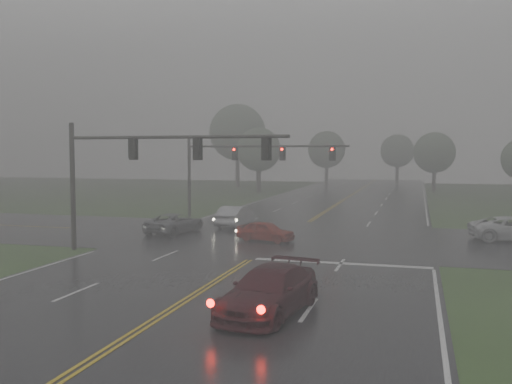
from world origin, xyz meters
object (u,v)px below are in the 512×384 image
(car_grey, at_px, (175,233))
(signal_gantry_far, at_px, (237,161))
(sedan_maroon, at_px, (269,314))
(sedan_silver, at_px, (235,227))
(sedan_red, at_px, (266,241))
(signal_gantry_near, at_px, (134,161))

(car_grey, height_order, signal_gantry_far, signal_gantry_far)
(sedan_maroon, xyz_separation_m, sedan_silver, (-7.93, 20.82, 0.00))
(car_grey, bearing_deg, sedan_red, 176.78)
(signal_gantry_near, bearing_deg, sedan_red, 45.20)
(sedan_silver, xyz_separation_m, signal_gantry_near, (-1.83, -11.59, 4.88))
(sedan_maroon, distance_m, sedan_red, 15.48)
(car_grey, relative_size, signal_gantry_near, 0.38)
(sedan_silver, bearing_deg, signal_gantry_far, -72.58)
(sedan_maroon, xyz_separation_m, signal_gantry_near, (-9.76, 9.23, 4.88))
(sedan_silver, height_order, signal_gantry_far, signal_gantry_far)
(sedan_red, xyz_separation_m, sedan_silver, (-3.82, 5.90, 0.00))
(sedan_red, distance_m, signal_gantry_far, 12.88)
(sedan_maroon, bearing_deg, sedan_silver, 119.62)
(sedan_red, height_order, signal_gantry_far, signal_gantry_far)
(car_grey, bearing_deg, signal_gantry_near, 108.67)
(signal_gantry_far, bearing_deg, sedan_red, -64.15)
(sedan_maroon, distance_m, sedan_silver, 22.28)
(sedan_silver, bearing_deg, sedan_maroon, 112.20)
(sedan_red, relative_size, sedan_silver, 0.78)
(sedan_red, xyz_separation_m, signal_gantry_far, (-5.23, 10.80, 4.69))
(signal_gantry_near, bearing_deg, car_grey, 97.75)
(car_grey, xyz_separation_m, signal_gantry_far, (1.43, 9.12, 4.69))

